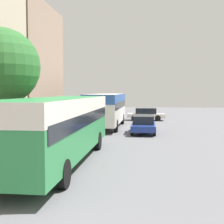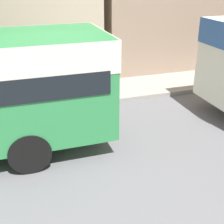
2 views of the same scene
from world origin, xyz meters
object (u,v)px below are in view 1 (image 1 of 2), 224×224
(car_crossing, at_px, (144,124))
(car_far_curb, at_px, (146,114))
(bus_following, at_px, (107,106))
(bus_lead, at_px, (59,121))

(car_crossing, height_order, car_far_curb, car_crossing)
(car_far_curb, bearing_deg, bus_following, 154.81)
(bus_following, xyz_separation_m, car_far_curb, (3.47, 7.38, -1.24))
(bus_lead, distance_m, car_crossing, 11.35)
(bus_following, height_order, car_far_curb, bus_following)
(bus_following, bearing_deg, bus_lead, -90.91)
(car_far_curb, bearing_deg, car_crossing, 179.53)
(bus_lead, relative_size, car_crossing, 2.56)
(bus_following, bearing_deg, car_crossing, -46.00)
(bus_lead, xyz_separation_m, car_far_curb, (3.70, 21.58, -1.21))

